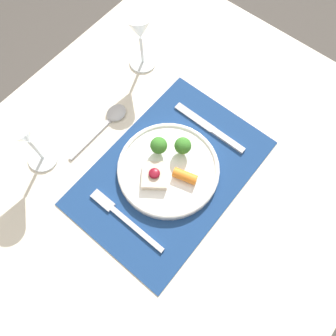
% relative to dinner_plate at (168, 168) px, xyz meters
% --- Properties ---
extents(ground_plane, '(8.00, 8.00, 0.00)m').
position_rel_dinner_plate_xyz_m(ground_plane, '(-0.00, -0.01, -0.74)').
color(ground_plane, '#4C4742').
extents(dining_table, '(1.12, 0.96, 0.72)m').
position_rel_dinner_plate_xyz_m(dining_table, '(-0.00, -0.01, -0.12)').
color(dining_table, beige).
rests_on(dining_table, ground_plane).
extents(placemat, '(0.47, 0.32, 0.00)m').
position_rel_dinner_plate_xyz_m(placemat, '(-0.00, -0.01, -0.02)').
color(placemat, navy).
rests_on(placemat, dining_table).
extents(dinner_plate, '(0.25, 0.25, 0.07)m').
position_rel_dinner_plate_xyz_m(dinner_plate, '(0.00, 0.00, 0.00)').
color(dinner_plate, white).
rests_on(dinner_plate, placemat).
extents(fork, '(0.02, 0.21, 0.01)m').
position_rel_dinner_plate_xyz_m(fork, '(-0.16, 0.01, -0.01)').
color(fork, '#B2B2B7').
rests_on(fork, placemat).
extents(knife, '(0.02, 0.21, 0.01)m').
position_rel_dinner_plate_xyz_m(knife, '(0.16, -0.02, -0.01)').
color(knife, '#B2B2B7').
rests_on(knife, placemat).
extents(spoon, '(0.20, 0.05, 0.02)m').
position_rel_dinner_plate_xyz_m(spoon, '(0.02, 0.21, -0.01)').
color(spoon, '#B2B2B7').
rests_on(spoon, dining_table).
extents(wine_glass_near, '(0.08, 0.08, 0.17)m').
position_rel_dinner_plate_xyz_m(wine_glass_near, '(0.21, 0.27, 0.11)').
color(wine_glass_near, white).
rests_on(wine_glass_near, dining_table).
extents(wine_glass_far, '(0.08, 0.08, 0.17)m').
position_rel_dinner_plate_xyz_m(wine_glass_far, '(-0.17, 0.26, 0.11)').
color(wine_glass_far, white).
rests_on(wine_glass_far, dining_table).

